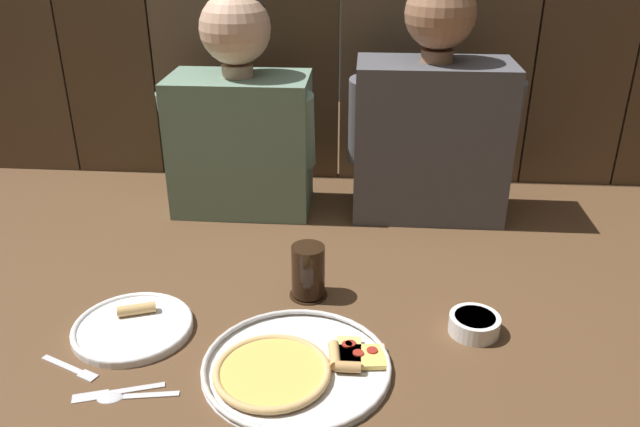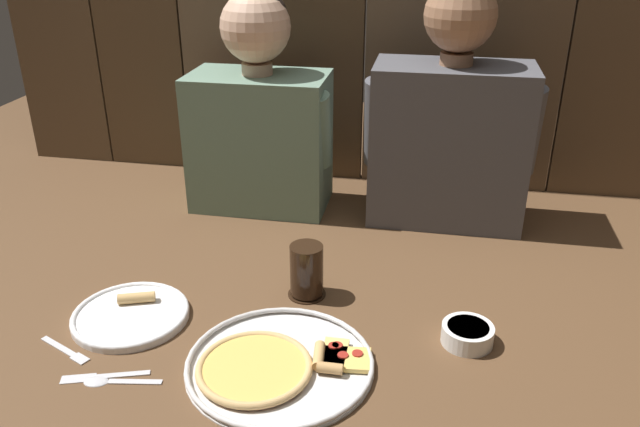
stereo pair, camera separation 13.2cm
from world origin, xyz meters
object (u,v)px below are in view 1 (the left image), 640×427
at_px(diner_left, 240,115).
at_px(dinner_plate, 133,327).
at_px(drinking_glass, 308,272).
at_px(dipping_bowl, 474,323).
at_px(diner_right, 433,114).
at_px(pizza_tray, 291,367).

bearing_deg(diner_left, dinner_plate, -100.95).
bearing_deg(dinner_plate, drinking_glass, 24.49).
bearing_deg(dipping_bowl, dinner_plate, -176.31).
xyz_separation_m(diner_left, diner_right, (0.50, -0.00, 0.01)).
height_order(pizza_tray, diner_right, diner_right).
xyz_separation_m(drinking_glass, diner_right, (0.28, 0.44, 0.22)).
bearing_deg(dinner_plate, diner_right, 43.99).
distance_m(pizza_tray, dinner_plate, 0.34).
xyz_separation_m(dinner_plate, drinking_glass, (0.33, 0.15, 0.05)).
xyz_separation_m(pizza_tray, drinking_glass, (0.01, 0.25, 0.05)).
bearing_deg(drinking_glass, dinner_plate, -155.51).
height_order(dinner_plate, diner_right, diner_right).
relative_size(dipping_bowl, diner_right, 0.16).
bearing_deg(drinking_glass, dipping_bowl, -17.98).
distance_m(pizza_tray, diner_right, 0.80).
bearing_deg(pizza_tray, dipping_bowl, 22.61).
distance_m(dipping_bowl, diner_right, 0.61).
relative_size(pizza_tray, drinking_glass, 2.90).
relative_size(drinking_glass, diner_left, 0.20).
bearing_deg(diner_right, drinking_glass, -122.54).
distance_m(pizza_tray, diner_left, 0.77).
bearing_deg(dinner_plate, pizza_tray, -17.13).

